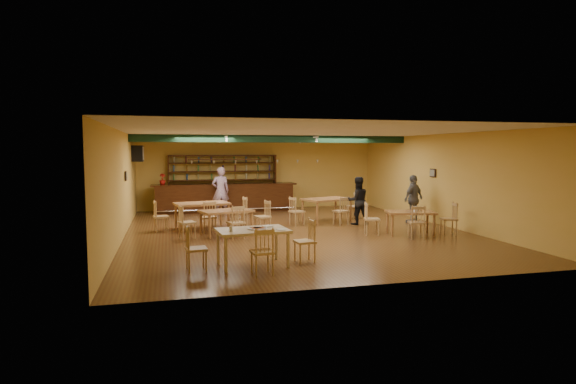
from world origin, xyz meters
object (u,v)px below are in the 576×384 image
object	(u,v)px
bar_counter	(225,198)
dining_table_d	(410,223)
dining_table_b	(327,210)
patron_right_a	(358,201)
dining_table_a	(202,216)
patron_bar	(221,191)
dining_table_c	(226,222)
near_table	(253,248)

from	to	relation	value
bar_counter	dining_table_d	size ratio (longest dim) A/B	4.21
dining_table_b	patron_right_a	xyz separation A→B (m)	(0.80, -0.80, 0.39)
dining_table_a	patron_bar	size ratio (longest dim) A/B	0.89
dining_table_c	patron_right_a	size ratio (longest dim) A/B	0.92
patron_bar	patron_right_a	world-z (taller)	patron_bar
dining_table_b	patron_bar	bearing A→B (deg)	120.30
bar_counter	dining_table_b	bearing A→B (deg)	-49.48
near_table	patron_bar	bearing A→B (deg)	83.28
dining_table_d	patron_right_a	size ratio (longest dim) A/B	0.86
dining_table_b	patron_bar	size ratio (longest dim) A/B	0.89
near_table	dining_table_a	bearing A→B (deg)	92.45
dining_table_d	patron_bar	bearing A→B (deg)	144.67
bar_counter	near_table	size ratio (longest dim) A/B	3.87
dining_table_a	dining_table_b	size ratio (longest dim) A/B	1.01
dining_table_c	patron_bar	distance (m)	4.51
dining_table_c	dining_table_d	distance (m)	5.39
dining_table_c	near_table	distance (m)	3.91
near_table	patron_right_a	bearing A→B (deg)	42.42
dining_table_b	patron_bar	xyz separation A→B (m)	(-3.35, 2.78, 0.51)
near_table	patron_right_a	size ratio (longest dim) A/B	0.93
patron_bar	dining_table_a	bearing A→B (deg)	67.74
bar_counter	dining_table_d	xyz separation A→B (m)	(4.66, -6.55, -0.22)
dining_table_a	patron_bar	xyz separation A→B (m)	(0.93, 3.14, 0.51)
patron_bar	patron_right_a	xyz separation A→B (m)	(4.15, -3.58, -0.12)
dining_table_d	near_table	xyz separation A→B (m)	(-5.15, -2.65, 0.06)
dining_table_a	patron_right_a	world-z (taller)	patron_right_a
bar_counter	patron_right_a	bearing A→B (deg)	-48.62
dining_table_a	dining_table_c	size ratio (longest dim) A/B	1.12
dining_table_a	dining_table_b	distance (m)	4.29
dining_table_b	dining_table_c	world-z (taller)	dining_table_b
bar_counter	patron_bar	bearing A→B (deg)	-107.81
bar_counter	dining_table_a	bearing A→B (deg)	-106.75
dining_table_c	patron_right_a	bearing A→B (deg)	-4.32
bar_counter	patron_bar	size ratio (longest dim) A/B	3.12
patron_right_a	patron_bar	bearing A→B (deg)	-38.17
bar_counter	dining_table_a	world-z (taller)	bar_counter
dining_table_c	dining_table_a	bearing A→B (deg)	99.15
dining_table_a	near_table	xyz separation A→B (m)	(0.70, -5.23, -0.01)
patron_bar	dining_table_c	bearing A→B (deg)	80.12
patron_right_a	dining_table_b	bearing A→B (deg)	-42.35
dining_table_a	dining_table_d	xyz separation A→B (m)	(5.85, -2.58, -0.07)
near_table	patron_bar	distance (m)	8.39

